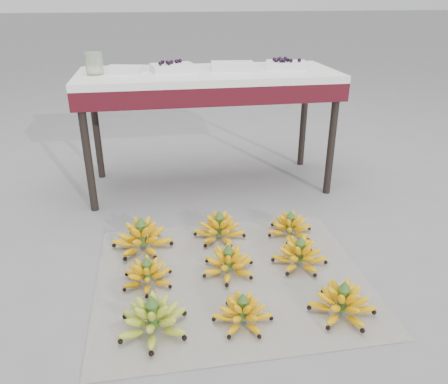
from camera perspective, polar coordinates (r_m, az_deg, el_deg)
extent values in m
plane|color=slate|center=(2.18, 3.06, -9.67)|extent=(60.00, 60.00, 0.00)
cube|color=silver|center=(2.10, 0.92, -11.07)|extent=(1.25, 1.05, 0.01)
ellipsoid|color=#92BA29|center=(1.81, -9.21, -16.46)|extent=(0.34, 0.34, 0.08)
ellipsoid|color=#92BA29|center=(1.79, -9.30, -15.57)|extent=(0.24, 0.24, 0.06)
ellipsoid|color=#92BA29|center=(1.77, -9.37, -14.70)|extent=(0.16, 0.16, 0.05)
cylinder|color=#375C20|center=(1.79, -9.30, -15.57)|extent=(0.05, 0.05, 0.12)
cone|color=#375C20|center=(1.74, -9.46, -13.70)|extent=(0.05, 0.05, 0.04)
ellipsoid|color=#FFB702|center=(1.83, 2.45, -15.78)|extent=(0.31, 0.31, 0.07)
ellipsoid|color=#FFB702|center=(1.81, 2.47, -15.04)|extent=(0.22, 0.22, 0.05)
ellipsoid|color=#FFB702|center=(1.80, 2.48, -14.32)|extent=(0.14, 0.14, 0.04)
cylinder|color=#375C20|center=(1.81, 2.47, -15.04)|extent=(0.04, 0.04, 0.10)
cone|color=#375C20|center=(1.77, 2.50, -13.50)|extent=(0.05, 0.05, 0.04)
ellipsoid|color=#FFB702|center=(1.93, 15.15, -14.16)|extent=(0.36, 0.36, 0.08)
ellipsoid|color=#FFB702|center=(1.91, 15.27, -13.34)|extent=(0.25, 0.25, 0.06)
ellipsoid|color=#FFB702|center=(1.89, 15.38, -12.54)|extent=(0.16, 0.16, 0.05)
cylinder|color=#375C20|center=(1.91, 15.27, -13.34)|extent=(0.04, 0.04, 0.11)
cone|color=#375C20|center=(1.87, 15.51, -11.64)|extent=(0.05, 0.05, 0.04)
ellipsoid|color=#FFB702|center=(2.07, -9.95, -10.88)|extent=(0.26, 0.26, 0.07)
ellipsoid|color=#FFB702|center=(2.05, -10.01, -10.18)|extent=(0.18, 0.18, 0.05)
ellipsoid|color=#FFB702|center=(2.03, -10.07, -9.50)|extent=(0.12, 0.12, 0.04)
cylinder|color=#375C20|center=(2.05, -10.01, -10.18)|extent=(0.04, 0.04, 0.10)
cone|color=#375C20|center=(2.01, -10.14, -8.73)|extent=(0.05, 0.05, 0.04)
ellipsoid|color=#FFB702|center=(2.11, 0.56, -9.58)|extent=(0.26, 0.26, 0.08)
ellipsoid|color=#FFB702|center=(2.09, 0.57, -8.83)|extent=(0.18, 0.18, 0.06)
ellipsoid|color=#FFB702|center=(2.07, 0.57, -8.11)|extent=(0.12, 0.12, 0.05)
cylinder|color=#375C20|center=(2.09, 0.57, -8.83)|extent=(0.04, 0.04, 0.10)
cone|color=#375C20|center=(2.05, 0.58, -7.28)|extent=(0.05, 0.05, 0.04)
ellipsoid|color=#FFB702|center=(2.19, 9.83, -8.43)|extent=(0.34, 0.34, 0.08)
ellipsoid|color=#FFB702|center=(2.18, 9.89, -7.67)|extent=(0.24, 0.24, 0.06)
ellipsoid|color=#FFB702|center=(2.16, 9.96, -6.95)|extent=(0.15, 0.15, 0.05)
cylinder|color=#375C20|center=(2.18, 9.89, -7.67)|extent=(0.04, 0.04, 0.11)
cone|color=#375C20|center=(2.14, 10.03, -6.12)|extent=(0.05, 0.05, 0.04)
ellipsoid|color=#FFB702|center=(2.33, -10.60, -6.26)|extent=(0.38, 0.38, 0.09)
ellipsoid|color=#FFB702|center=(2.31, -10.67, -5.42)|extent=(0.26, 0.26, 0.07)
ellipsoid|color=#FFB702|center=(2.29, -10.75, -4.61)|extent=(0.17, 0.17, 0.06)
cylinder|color=#375C20|center=(2.31, -10.67, -5.42)|extent=(0.05, 0.05, 0.12)
cone|color=#375C20|center=(2.27, -10.83, -3.69)|extent=(0.06, 0.06, 0.05)
ellipsoid|color=#FFB702|center=(2.38, -0.59, -5.16)|extent=(0.35, 0.35, 0.08)
ellipsoid|color=#FFB702|center=(2.36, -0.60, -4.42)|extent=(0.25, 0.25, 0.06)
ellipsoid|color=#FFB702|center=(2.35, -0.60, -3.71)|extent=(0.16, 0.16, 0.05)
cylinder|color=#375C20|center=(2.36, -0.60, -4.42)|extent=(0.04, 0.04, 0.11)
cone|color=#375C20|center=(2.33, -0.60, -2.90)|extent=(0.05, 0.05, 0.04)
ellipsoid|color=#FFB702|center=(2.44, 8.61, -4.79)|extent=(0.28, 0.28, 0.07)
ellipsoid|color=#FFB702|center=(2.42, 8.66, -4.13)|extent=(0.20, 0.20, 0.05)
ellipsoid|color=#FFB702|center=(2.41, 8.70, -3.51)|extent=(0.13, 0.13, 0.05)
cylinder|color=#375C20|center=(2.42, 8.66, -4.13)|extent=(0.04, 0.04, 0.10)
cone|color=#375C20|center=(2.39, 8.75, -2.80)|extent=(0.05, 0.05, 0.04)
cylinder|color=black|center=(2.69, -17.41, 4.78)|extent=(0.05, 0.05, 0.73)
cylinder|color=black|center=(2.89, 13.89, 6.56)|extent=(0.05, 0.05, 0.73)
cylinder|color=black|center=(3.20, -16.36, 8.02)|extent=(0.05, 0.05, 0.73)
cylinder|color=black|center=(3.37, 10.37, 9.44)|extent=(0.05, 0.05, 0.73)
cube|color=#430C13|center=(2.86, -2.09, 13.59)|extent=(1.62, 0.65, 0.11)
cube|color=white|center=(2.85, -2.11, 15.08)|extent=(1.62, 0.65, 0.04)
cube|color=silver|center=(2.86, -12.86, 15.34)|extent=(0.26, 0.21, 0.04)
cube|color=silver|center=(2.86, -6.71, 15.84)|extent=(0.29, 0.23, 0.04)
sphere|color=black|center=(2.85, -7.41, 16.46)|extent=(0.03, 0.03, 0.03)
sphere|color=black|center=(2.82, -7.21, 16.37)|extent=(0.03, 0.03, 0.03)
sphere|color=black|center=(2.81, -8.33, 16.28)|extent=(0.03, 0.03, 0.03)
sphere|color=black|center=(2.86, -6.85, 16.51)|extent=(0.03, 0.03, 0.03)
sphere|color=black|center=(2.89, -6.23, 16.61)|extent=(0.03, 0.03, 0.03)
sphere|color=black|center=(2.87, -8.02, 16.47)|extent=(0.03, 0.03, 0.03)
sphere|color=black|center=(2.89, -6.15, 16.63)|extent=(0.03, 0.03, 0.03)
sphere|color=black|center=(2.91, -5.76, 16.70)|extent=(0.03, 0.03, 0.03)
cube|color=silver|center=(2.90, 1.12, 16.13)|extent=(0.29, 0.22, 0.04)
cube|color=silver|center=(2.99, 8.11, 16.14)|extent=(0.29, 0.24, 0.04)
sphere|color=black|center=(2.95, 8.74, 16.62)|extent=(0.02, 0.02, 0.02)
sphere|color=black|center=(2.96, 6.95, 16.76)|extent=(0.02, 0.02, 0.02)
sphere|color=black|center=(2.96, 7.69, 16.72)|extent=(0.02, 0.02, 0.02)
sphere|color=black|center=(3.03, 7.31, 16.91)|extent=(0.02, 0.02, 0.02)
sphere|color=black|center=(2.97, 8.30, 16.71)|extent=(0.02, 0.02, 0.02)
sphere|color=black|center=(2.95, 6.80, 16.73)|extent=(0.02, 0.02, 0.02)
sphere|color=black|center=(3.04, 8.01, 16.90)|extent=(0.02, 0.02, 0.02)
sphere|color=black|center=(2.93, 7.43, 16.66)|extent=(0.02, 0.02, 0.02)
sphere|color=black|center=(2.99, 6.58, 16.84)|extent=(0.02, 0.02, 0.02)
sphere|color=black|center=(2.93, 7.82, 16.63)|extent=(0.02, 0.02, 0.02)
sphere|color=black|center=(2.97, 9.80, 16.61)|extent=(0.02, 0.02, 0.02)
cylinder|color=beige|center=(2.82, -16.61, 15.79)|extent=(0.12, 0.12, 0.13)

